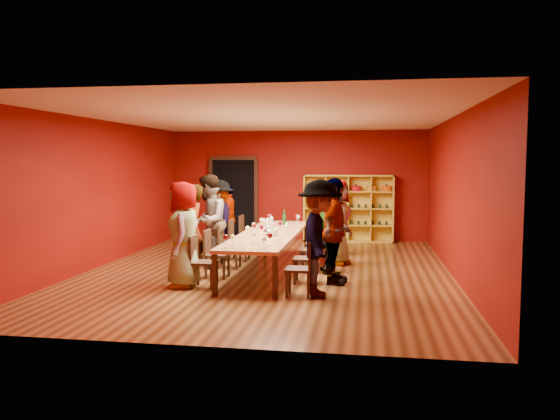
% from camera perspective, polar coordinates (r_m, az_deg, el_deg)
% --- Properties ---
extents(room_shell, '(7.10, 9.10, 3.04)m').
position_cam_1_polar(room_shell, '(10.64, -1.16, 1.59)').
color(room_shell, '#563116').
rests_on(room_shell, ground).
extents(tasting_table, '(1.10, 4.50, 0.75)m').
position_cam_1_polar(tasting_table, '(10.72, -1.16, -2.69)').
color(tasting_table, '#BC804E').
rests_on(tasting_table, ground).
extents(doorway, '(1.40, 0.17, 2.30)m').
position_cam_1_polar(doorway, '(15.37, -4.83, 1.22)').
color(doorway, black).
rests_on(doorway, ground).
extents(shelving_unit, '(2.40, 0.40, 1.80)m').
position_cam_1_polar(shelving_unit, '(14.82, 7.15, 0.52)').
color(shelving_unit, gold).
rests_on(shelving_unit, ground).
extents(chair_person_left_0, '(0.42, 0.42, 0.89)m').
position_cam_1_polar(chair_person_left_0, '(9.43, -8.37, -5.05)').
color(chair_person_left_0, black).
rests_on(chair_person_left_0, ground).
extents(person_left_0, '(0.67, 0.97, 1.81)m').
position_cam_1_polar(person_left_0, '(9.45, -10.05, -2.54)').
color(person_left_0, '#131436').
rests_on(person_left_0, ground).
extents(chair_person_left_1, '(0.42, 0.42, 0.89)m').
position_cam_1_polar(chair_person_left_1, '(10.18, -7.02, -4.29)').
color(chair_person_left_1, black).
rests_on(chair_person_left_1, ground).
extents(person_left_1, '(0.50, 0.66, 1.73)m').
position_cam_1_polar(person_left_1, '(10.25, -9.15, -2.17)').
color(person_left_1, beige).
rests_on(person_left_1, ground).
extents(chair_person_left_2, '(0.42, 0.42, 0.89)m').
position_cam_1_polar(chair_person_left_2, '(11.08, -5.66, -3.52)').
color(chair_person_left_2, black).
rests_on(chair_person_left_2, ground).
extents(person_left_2, '(0.59, 0.96, 1.89)m').
position_cam_1_polar(person_left_2, '(11.12, -7.47, -1.18)').
color(person_left_2, silver).
rests_on(person_left_2, ground).
extents(chair_person_left_3, '(0.42, 0.42, 0.89)m').
position_cam_1_polar(chair_person_left_3, '(11.90, -4.62, -2.92)').
color(chair_person_left_3, black).
rests_on(chair_person_left_3, ground).
extents(person_left_3, '(0.86, 1.23, 1.76)m').
position_cam_1_polar(person_left_3, '(11.95, -6.36, -1.04)').
color(person_left_3, '#141638').
rests_on(person_left_3, ground).
extents(chair_person_left_4, '(0.42, 0.42, 0.89)m').
position_cam_1_polar(chair_person_left_4, '(12.87, -3.56, -2.32)').
color(chair_person_left_4, black).
rests_on(chair_person_left_4, ground).
extents(person_left_4, '(0.54, 0.99, 1.62)m').
position_cam_1_polar(person_left_4, '(12.93, -5.45, -0.90)').
color(person_left_4, '#535258').
rests_on(person_left_4, ground).
extents(chair_person_right_0, '(0.42, 0.42, 0.89)m').
position_cam_1_polar(chair_person_right_0, '(8.74, 2.50, -5.79)').
color(chair_person_right_0, black).
rests_on(chair_person_right_0, ground).
extents(person_right_0, '(0.57, 1.24, 1.87)m').
position_cam_1_polar(person_right_0, '(8.65, 4.19, -2.98)').
color(person_right_0, '#131534').
rests_on(person_right_0, ground).
extents(chair_person_right_1, '(0.42, 0.42, 0.89)m').
position_cam_1_polar(chair_person_right_1, '(9.67, 3.15, -4.75)').
color(chair_person_right_1, black).
rests_on(chair_person_right_1, ground).
extents(person_right_1, '(0.63, 1.15, 1.86)m').
position_cam_1_polar(person_right_1, '(9.58, 5.66, -2.23)').
color(person_right_1, '#4B4A4F').
rests_on(person_right_1, ground).
extents(chair_person_right_2, '(0.42, 0.42, 0.89)m').
position_cam_1_polar(chair_person_right_2, '(10.65, 3.71, -3.85)').
color(chair_person_right_2, black).
rests_on(chair_person_right_2, ground).
extents(person_right_2, '(0.84, 1.64, 1.70)m').
position_cam_1_polar(person_right_2, '(10.58, 5.23, -1.98)').
color(person_right_2, '#515157').
rests_on(person_right_2, ground).
extents(chair_person_right_3, '(0.42, 0.42, 0.89)m').
position_cam_1_polar(chair_person_right_3, '(11.51, 4.11, -3.19)').
color(chair_person_right_3, black).
rests_on(chair_person_right_3, ground).
extents(person_right_3, '(0.78, 0.99, 1.79)m').
position_cam_1_polar(person_right_3, '(11.43, 6.01, -1.24)').
color(person_right_3, '#CA878F').
rests_on(person_right_3, ground).
extents(chair_person_right_4, '(0.42, 0.42, 0.89)m').
position_cam_1_polar(chair_person_right_4, '(12.51, 4.52, -2.53)').
color(chair_person_right_4, black).
rests_on(chair_person_right_4, ground).
extents(person_right_4, '(0.60, 0.73, 1.75)m').
position_cam_1_polar(person_right_4, '(12.45, 5.75, -0.82)').
color(person_right_4, '#151D3B').
rests_on(person_right_4, ground).
extents(wine_glass_0, '(0.09, 0.09, 0.22)m').
position_cam_1_polar(wine_glass_0, '(8.88, -5.69, -2.94)').
color(wine_glass_0, silver).
rests_on(wine_glass_0, tasting_table).
extents(wine_glass_1, '(0.08, 0.08, 0.21)m').
position_cam_1_polar(wine_glass_1, '(12.48, 1.75, -0.66)').
color(wine_glass_1, silver).
rests_on(wine_glass_1, tasting_table).
extents(wine_glass_2, '(0.08, 0.08, 0.20)m').
position_cam_1_polar(wine_glass_2, '(10.63, -2.71, -1.70)').
color(wine_glass_2, silver).
rests_on(wine_glass_2, tasting_table).
extents(wine_glass_3, '(0.08, 0.08, 0.19)m').
position_cam_1_polar(wine_glass_3, '(10.75, 0.73, -1.63)').
color(wine_glass_3, silver).
rests_on(wine_glass_3, tasting_table).
extents(wine_glass_4, '(0.08, 0.08, 0.20)m').
position_cam_1_polar(wine_glass_4, '(11.63, -1.95, -1.11)').
color(wine_glass_4, silver).
rests_on(wine_glass_4, tasting_table).
extents(wine_glass_5, '(0.08, 0.08, 0.20)m').
position_cam_1_polar(wine_glass_5, '(10.34, -1.94, -1.85)').
color(wine_glass_5, silver).
rests_on(wine_glass_5, tasting_table).
extents(wine_glass_6, '(0.08, 0.08, 0.19)m').
position_cam_1_polar(wine_glass_6, '(12.38, 1.92, -0.76)').
color(wine_glass_6, silver).
rests_on(wine_glass_6, tasting_table).
extents(wine_glass_7, '(0.08, 0.08, 0.19)m').
position_cam_1_polar(wine_glass_7, '(10.88, -2.77, -1.58)').
color(wine_glass_7, silver).
rests_on(wine_glass_7, tasting_table).
extents(wine_glass_8, '(0.09, 0.09, 0.22)m').
position_cam_1_polar(wine_glass_8, '(12.35, -1.23, -0.68)').
color(wine_glass_8, silver).
rests_on(wine_glass_8, tasting_table).
extents(wine_glass_9, '(0.08, 0.08, 0.19)m').
position_cam_1_polar(wine_glass_9, '(10.44, 0.64, -1.85)').
color(wine_glass_9, silver).
rests_on(wine_glass_9, tasting_table).
extents(wine_glass_10, '(0.08, 0.08, 0.20)m').
position_cam_1_polar(wine_glass_10, '(11.59, -1.69, -1.14)').
color(wine_glass_10, silver).
rests_on(wine_glass_10, tasting_table).
extents(wine_glass_11, '(0.09, 0.09, 0.22)m').
position_cam_1_polar(wine_glass_11, '(10.02, -3.41, -2.02)').
color(wine_glass_11, silver).
rests_on(wine_glass_11, tasting_table).
extents(wine_glass_12, '(0.08, 0.08, 0.20)m').
position_cam_1_polar(wine_glass_12, '(8.77, -1.67, -3.12)').
color(wine_glass_12, silver).
rests_on(wine_glass_12, tasting_table).
extents(wine_glass_13, '(0.09, 0.09, 0.22)m').
position_cam_1_polar(wine_glass_13, '(9.05, -1.06, -2.75)').
color(wine_glass_13, silver).
rests_on(wine_glass_13, tasting_table).
extents(wine_glass_14, '(0.08, 0.08, 0.20)m').
position_cam_1_polar(wine_glass_14, '(12.00, -0.89, -0.94)').
color(wine_glass_14, silver).
rests_on(wine_glass_14, tasting_table).
extents(wine_glass_15, '(0.09, 0.09, 0.22)m').
position_cam_1_polar(wine_glass_15, '(9.59, -0.57, -2.34)').
color(wine_glass_15, silver).
rests_on(wine_glass_15, tasting_table).
extents(wine_glass_16, '(0.08, 0.08, 0.20)m').
position_cam_1_polar(wine_glass_16, '(9.36, -2.76, -2.59)').
color(wine_glass_16, silver).
rests_on(wine_glass_16, tasting_table).
extents(wine_glass_17, '(0.07, 0.07, 0.18)m').
position_cam_1_polar(wine_glass_17, '(12.63, -1.05, -0.69)').
color(wine_glass_17, silver).
rests_on(wine_glass_17, tasting_table).
extents(wine_glass_18, '(0.09, 0.09, 0.21)m').
position_cam_1_polar(wine_glass_18, '(9.87, -0.40, -2.15)').
color(wine_glass_18, silver).
rests_on(wine_glass_18, tasting_table).
extents(wine_glass_19, '(0.08, 0.08, 0.19)m').
position_cam_1_polar(wine_glass_19, '(9.07, -4.98, -2.89)').
color(wine_glass_19, silver).
rests_on(wine_glass_19, tasting_table).
extents(wine_glass_20, '(0.08, 0.08, 0.19)m').
position_cam_1_polar(wine_glass_20, '(11.02, -0.03, -1.47)').
color(wine_glass_20, silver).
rests_on(wine_glass_20, tasting_table).
extents(spittoon_bowl, '(0.27, 0.27, 0.15)m').
position_cam_1_polar(spittoon_bowl, '(10.40, -0.99, -2.29)').
color(spittoon_bowl, silver).
rests_on(spittoon_bowl, tasting_table).
extents(carafe_a, '(0.11, 0.11, 0.25)m').
position_cam_1_polar(carafe_a, '(11.22, -1.29, -1.51)').
color(carafe_a, silver).
rests_on(carafe_a, tasting_table).
extents(carafe_b, '(0.12, 0.12, 0.29)m').
position_cam_1_polar(carafe_b, '(10.25, -0.83, -2.02)').
color(carafe_b, silver).
rests_on(carafe_b, tasting_table).
extents(wine_bottle, '(0.09, 0.09, 0.34)m').
position_cam_1_polar(wine_bottle, '(12.13, 0.44, -0.92)').
color(wine_bottle, '#123416').
rests_on(wine_bottle, tasting_table).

